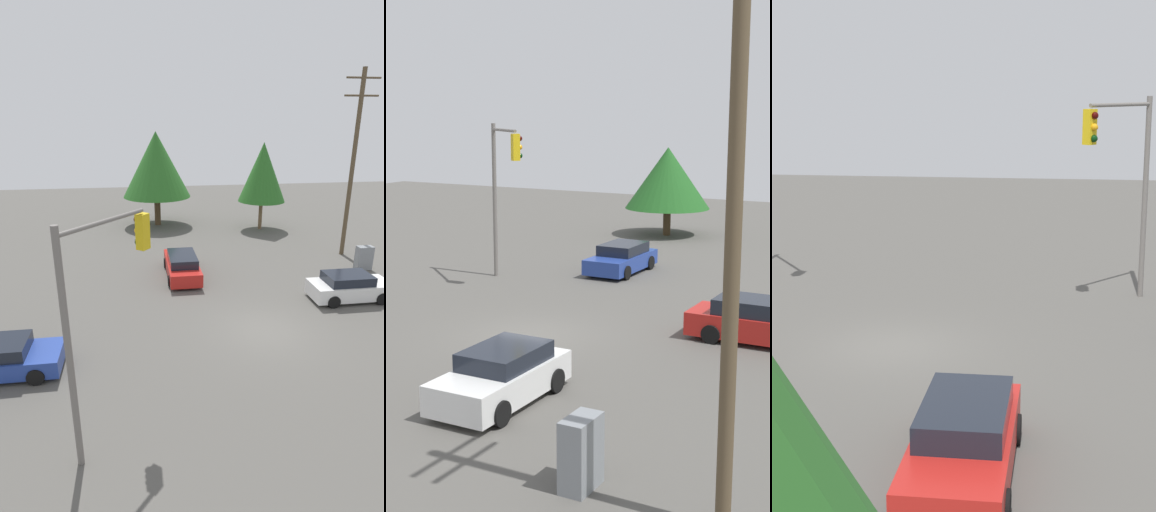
# 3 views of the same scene
# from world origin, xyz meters

# --- Properties ---
(ground_plane) EXTENTS (80.00, 80.00, 0.00)m
(ground_plane) POSITION_xyz_m (0.00, 0.00, 0.00)
(ground_plane) COLOR #54514C
(sedan_red) EXTENTS (1.90, 4.79, 1.40)m
(sedan_red) POSITION_xyz_m (-2.83, 6.93, 0.67)
(sedan_red) COLOR red
(sedan_red) RESTS_ON ground_plane
(traffic_signal_cross) EXTENTS (2.25, 2.69, 6.66)m
(traffic_signal_cross) POSITION_xyz_m (-6.40, -5.27, 4.51)
(traffic_signal_cross) COLOR slate
(traffic_signal_cross) RESTS_ON ground_plane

